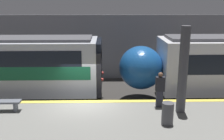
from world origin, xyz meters
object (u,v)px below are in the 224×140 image
Objects in this scene: support_pillar_near at (183,70)px; person_waiting at (160,89)px; platform_bench at (3,103)px; trash_bin at (168,113)px.

support_pillar_near is 2.28× the size of person_waiting.
platform_bench is (-6.66, -0.30, -0.48)m from person_waiting.
support_pillar_near is 4.20× the size of trash_bin.
trash_bin is (6.64, -1.36, 0.09)m from platform_bench.
trash_bin is (-0.03, -1.67, -0.39)m from person_waiting.
person_waiting is at bearing 89.13° from trash_bin.
person_waiting is at bearing 2.61° from platform_bench.
trash_bin reaches higher than platform_bench.
support_pillar_near is at bearing -1.67° from platform_bench.
trash_bin is at bearing -125.44° from support_pillar_near.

